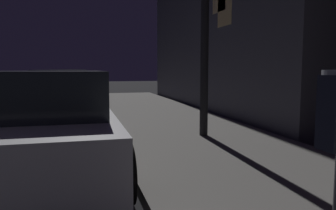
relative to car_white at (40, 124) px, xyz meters
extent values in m
cube|color=black|center=(1.50, -3.71, 0.61)|extent=(0.01, 0.08, 0.11)
cube|color=silver|center=(0.00, 0.06, -0.14)|extent=(1.91, 4.37, 0.64)
cube|color=#1E2328|center=(0.00, -0.18, 0.44)|extent=(1.68, 2.21, 0.56)
cylinder|color=black|center=(0.96, 1.42, -0.38)|extent=(0.22, 0.66, 0.66)
cylinder|color=black|center=(0.96, -1.29, -0.38)|extent=(0.22, 0.66, 0.66)
cube|color=navy|center=(0.00, 5.98, -0.14)|extent=(1.78, 4.40, 0.64)
cube|color=#1E2328|center=(0.00, 5.97, 0.44)|extent=(1.56, 2.26, 0.56)
cylinder|color=black|center=(-0.90, 7.34, -0.38)|extent=(0.22, 0.66, 0.66)
cylinder|color=black|center=(0.89, 7.34, -0.38)|extent=(0.22, 0.66, 0.66)
cylinder|color=black|center=(-0.89, 4.61, -0.38)|extent=(0.22, 0.66, 0.66)
cylinder|color=black|center=(0.90, 4.62, -0.38)|extent=(0.22, 0.66, 0.66)
cube|color=black|center=(0.00, 11.99, -0.14)|extent=(1.99, 4.50, 0.64)
cube|color=#1E2328|center=(0.00, 12.05, 0.44)|extent=(1.67, 2.20, 0.56)
cylinder|color=black|center=(-0.97, 13.32, -0.38)|extent=(0.25, 0.67, 0.66)
cylinder|color=black|center=(0.84, 13.41, -0.38)|extent=(0.25, 0.67, 0.66)
cylinder|color=black|center=(-0.84, 10.58, -0.38)|extent=(0.25, 0.67, 0.66)
cylinder|color=black|center=(0.97, 10.66, -0.38)|extent=(0.25, 0.67, 0.66)
cube|color=#19592D|center=(0.00, 18.32, -0.14)|extent=(1.77, 4.35, 0.64)
cube|color=#1E2328|center=(0.00, 18.24, 0.44)|extent=(1.55, 2.34, 0.56)
cylinder|color=black|center=(-0.89, 19.66, -0.38)|extent=(0.23, 0.66, 0.66)
cylinder|color=black|center=(0.87, 19.68, -0.38)|extent=(0.23, 0.66, 0.66)
cylinder|color=black|center=(-0.87, 16.97, -0.38)|extent=(0.23, 0.66, 0.66)
cylinder|color=black|center=(0.89, 16.99, -0.38)|extent=(0.23, 0.66, 0.66)
cylinder|color=black|center=(2.89, 1.36, 1.99)|extent=(0.16, 0.16, 5.11)
cube|color=#F2D17F|center=(4.47, 3.93, 2.52)|extent=(0.06, 0.90, 1.20)
camera|label=1|loc=(0.53, -4.82, 0.74)|focal=36.03mm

